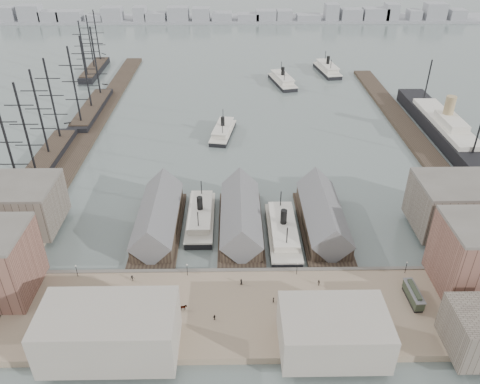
{
  "coord_description": "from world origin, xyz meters",
  "views": [
    {
      "loc": [
        -2.15,
        -104.69,
        88.56
      ],
      "look_at": [
        0.0,
        30.0,
        6.0
      ],
      "focal_mm": 35.0,
      "sensor_mm": 36.0,
      "label": 1
    }
  ],
  "objects_px": {
    "ocean_steamer": "(444,128)",
    "horse_cart_left": "(106,305)",
    "horse_cart_center": "(180,307)",
    "ferry_docked_west": "(201,216)",
    "horse_cart_right": "(306,310)",
    "tram": "(413,295)"
  },
  "relations": [
    {
      "from": "ferry_docked_west",
      "to": "tram",
      "type": "bearing_deg",
      "value": -34.18
    },
    {
      "from": "horse_cart_left",
      "to": "horse_cart_center",
      "type": "relative_size",
      "value": 0.94
    },
    {
      "from": "tram",
      "to": "horse_cart_left",
      "type": "bearing_deg",
      "value": 178.77
    },
    {
      "from": "ferry_docked_west",
      "to": "ocean_steamer",
      "type": "relative_size",
      "value": 0.31
    },
    {
      "from": "ocean_steamer",
      "to": "tram",
      "type": "xyz_separation_m",
      "value": [
        -48.49,
        -103.52,
        -0.3
      ]
    },
    {
      "from": "ocean_steamer",
      "to": "horse_cart_center",
      "type": "height_order",
      "value": "ocean_steamer"
    },
    {
      "from": "ferry_docked_west",
      "to": "horse_cart_center",
      "type": "xyz_separation_m",
      "value": [
        -2.76,
        -40.72,
        0.42
      ]
    },
    {
      "from": "horse_cart_left",
      "to": "horse_cart_center",
      "type": "distance_m",
      "value": 18.88
    },
    {
      "from": "horse_cart_right",
      "to": "horse_cart_center",
      "type": "bearing_deg",
      "value": 61.69
    },
    {
      "from": "ocean_steamer",
      "to": "horse_cart_left",
      "type": "height_order",
      "value": "ocean_steamer"
    },
    {
      "from": "ocean_steamer",
      "to": "horse_cart_left",
      "type": "relative_size",
      "value": 19.86
    },
    {
      "from": "ocean_steamer",
      "to": "tram",
      "type": "height_order",
      "value": "ocean_steamer"
    },
    {
      "from": "ocean_steamer",
      "to": "horse_cart_right",
      "type": "height_order",
      "value": "ocean_steamer"
    },
    {
      "from": "ferry_docked_west",
      "to": "horse_cart_right",
      "type": "distance_m",
      "value": 50.85
    },
    {
      "from": "ferry_docked_west",
      "to": "ocean_steamer",
      "type": "bearing_deg",
      "value": 31.81
    },
    {
      "from": "ferry_docked_west",
      "to": "ocean_steamer",
      "type": "distance_m",
      "value": 123.57
    },
    {
      "from": "tram",
      "to": "horse_cart_right",
      "type": "relative_size",
      "value": 2.0
    },
    {
      "from": "horse_cart_center",
      "to": "horse_cart_right",
      "type": "relative_size",
      "value": 1.04
    },
    {
      "from": "horse_cart_left",
      "to": "ferry_docked_west",
      "type": "bearing_deg",
      "value": 2.48
    },
    {
      "from": "tram",
      "to": "horse_cart_left",
      "type": "xyz_separation_m",
      "value": [
        -78.13,
        -1.31,
        -0.91
      ]
    },
    {
      "from": "ferry_docked_west",
      "to": "horse_cart_left",
      "type": "height_order",
      "value": "ferry_docked_west"
    },
    {
      "from": "horse_cart_left",
      "to": "horse_cart_right",
      "type": "distance_m",
      "value": 50.19
    }
  ]
}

